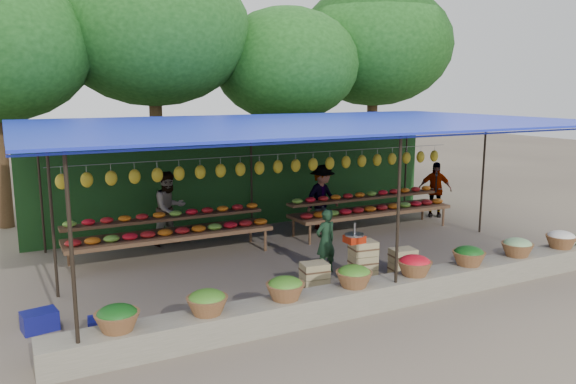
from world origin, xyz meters
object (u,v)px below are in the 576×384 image
vendor_seated (326,241)px  blue_crate_back (40,321)px  crate_counter (362,266)px  weighing_scale (354,238)px  blue_crate_front (104,326)px

vendor_seated → blue_crate_back: (-5.02, -0.38, -0.47)m
crate_counter → blue_crate_back: bearing=175.5°
vendor_seated → blue_crate_back: size_ratio=2.57×
crate_counter → weighing_scale: (-0.17, 0.00, 0.55)m
blue_crate_front → blue_crate_back: bearing=150.7°
weighing_scale → blue_crate_back: 5.20m
crate_counter → weighing_scale: size_ratio=6.58×
weighing_scale → vendor_seated: 0.84m
crate_counter → blue_crate_front: size_ratio=5.46×
weighing_scale → blue_crate_back: (-5.13, 0.42, -0.71)m
crate_counter → blue_crate_back: (-5.30, 0.42, -0.17)m
crate_counter → blue_crate_back: crate_counter is taller
vendor_seated → blue_crate_front: size_ratio=2.82×
crate_counter → blue_crate_front: 4.50m
crate_counter → blue_crate_back: size_ratio=4.97×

